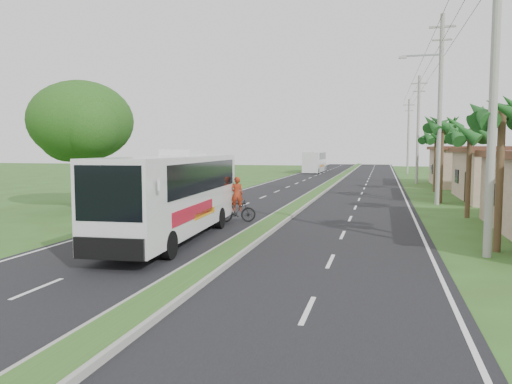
# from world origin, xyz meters

# --- Properties ---
(ground) EXTENTS (180.00, 180.00, 0.00)m
(ground) POSITION_xyz_m (0.00, 0.00, 0.00)
(ground) COLOR #334F1D
(ground) RESTS_ON ground
(road_asphalt) EXTENTS (14.00, 160.00, 0.02)m
(road_asphalt) POSITION_xyz_m (0.00, 20.00, 0.01)
(road_asphalt) COLOR black
(road_asphalt) RESTS_ON ground
(median_strip) EXTENTS (1.20, 160.00, 0.18)m
(median_strip) POSITION_xyz_m (0.00, 20.00, 0.10)
(median_strip) COLOR gray
(median_strip) RESTS_ON ground
(lane_edge_left) EXTENTS (0.12, 160.00, 0.01)m
(lane_edge_left) POSITION_xyz_m (-6.70, 20.00, 0.00)
(lane_edge_left) COLOR silver
(lane_edge_left) RESTS_ON ground
(lane_edge_right) EXTENTS (0.12, 160.00, 0.01)m
(lane_edge_right) POSITION_xyz_m (6.70, 20.00, 0.00)
(lane_edge_right) COLOR silver
(lane_edge_right) RESTS_ON ground
(shop_far) EXTENTS (8.60, 11.60, 3.82)m
(shop_far) POSITION_xyz_m (14.00, 36.00, 1.93)
(shop_far) COLOR tan
(shop_far) RESTS_ON ground
(palm_verge_a) EXTENTS (2.40, 2.40, 5.45)m
(palm_verge_a) POSITION_xyz_m (9.00, 3.00, 4.74)
(palm_verge_a) COLOR #473321
(palm_verge_a) RESTS_ON ground
(palm_verge_b) EXTENTS (2.40, 2.40, 5.05)m
(palm_verge_b) POSITION_xyz_m (9.40, 12.00, 4.36)
(palm_verge_b) COLOR #473321
(palm_verge_b) RESTS_ON ground
(palm_verge_c) EXTENTS (2.40, 2.40, 5.85)m
(palm_verge_c) POSITION_xyz_m (8.80, 19.00, 5.12)
(palm_verge_c) COLOR #473321
(palm_verge_c) RESTS_ON ground
(palm_verge_d) EXTENTS (2.40, 2.40, 5.25)m
(palm_verge_d) POSITION_xyz_m (9.30, 28.00, 4.55)
(palm_verge_d) COLOR #473321
(palm_verge_d) RESTS_ON ground
(shade_tree) EXTENTS (6.30, 6.00, 7.54)m
(shade_tree) POSITION_xyz_m (-12.11, 10.02, 5.03)
(shade_tree) COLOR #473321
(shade_tree) RESTS_ON ground
(utility_pole_a) EXTENTS (1.60, 0.28, 11.00)m
(utility_pole_a) POSITION_xyz_m (8.50, 2.00, 5.67)
(utility_pole_a) COLOR gray
(utility_pole_a) RESTS_ON ground
(utility_pole_b) EXTENTS (3.20, 0.28, 12.00)m
(utility_pole_b) POSITION_xyz_m (8.47, 18.00, 6.26)
(utility_pole_b) COLOR gray
(utility_pole_b) RESTS_ON ground
(utility_pole_c) EXTENTS (1.60, 0.28, 11.00)m
(utility_pole_c) POSITION_xyz_m (8.50, 38.00, 5.67)
(utility_pole_c) COLOR gray
(utility_pole_c) RESTS_ON ground
(utility_pole_d) EXTENTS (1.60, 0.28, 10.50)m
(utility_pole_d) POSITION_xyz_m (8.50, 58.00, 5.42)
(utility_pole_d) COLOR gray
(utility_pole_d) RESTS_ON ground
(coach_bus_main) EXTENTS (3.00, 11.18, 3.58)m
(coach_bus_main) POSITION_xyz_m (-2.89, 2.47, 1.97)
(coach_bus_main) COLOR silver
(coach_bus_main) RESTS_ON ground
(coach_bus_far) EXTENTS (2.39, 10.60, 3.09)m
(coach_bus_far) POSITION_xyz_m (-4.86, 59.41, 1.75)
(coach_bus_far) COLOR silver
(coach_bus_far) RESTS_ON ground
(motorcyclist) EXTENTS (1.92, 1.16, 2.25)m
(motorcyclist) POSITION_xyz_m (-1.82, 7.47, 0.79)
(motorcyclist) COLOR black
(motorcyclist) RESTS_ON ground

